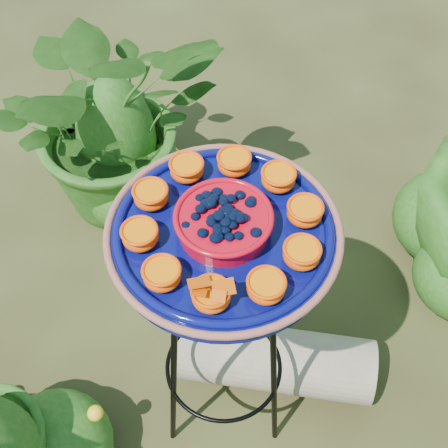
{
  "coord_description": "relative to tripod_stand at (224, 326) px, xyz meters",
  "views": [
    {
      "loc": [
        0.08,
        -0.73,
        1.9
      ],
      "look_at": [
        -0.08,
        -0.03,
        0.95
      ],
      "focal_mm": 50.0,
      "sensor_mm": 36.0,
      "label": 1
    }
  ],
  "objects": [
    {
      "name": "tripod_stand",
      "position": [
        0.0,
        0.0,
        0.0
      ],
      "size": [
        0.39,
        0.39,
        0.88
      ],
      "rotation": [
        0.0,
        0.0,
        0.23
      ],
      "color": "black",
      "rests_on": "ground"
    },
    {
      "name": "feeder_dish",
      "position": [
        0.0,
        -0.0,
        0.39
      ],
      "size": [
        0.54,
        0.54,
        0.11
      ],
      "rotation": [
        0.0,
        0.0,
        0.23
      ],
      "color": "#070B58",
      "rests_on": "tripod_stand"
    },
    {
      "name": "ground_plane",
      "position": [
        0.08,
        0.03,
        -0.54
      ],
      "size": [
        20.0,
        20.0,
        0.0
      ],
      "primitive_type": "plane",
      "color": "black",
      "rests_on": "ground"
    },
    {
      "name": "driftwood_log",
      "position": [
        0.13,
        0.15,
        -0.44
      ],
      "size": [
        0.62,
        0.25,
        0.2
      ],
      "primitive_type": "cylinder",
      "rotation": [
        0.0,
        1.57,
        0.08
      ],
      "color": "tan",
      "rests_on": "ground"
    },
    {
      "name": "shrub_back_left",
      "position": [
        -0.58,
        0.77,
        -0.12
      ],
      "size": [
        0.98,
        0.95,
        0.84
      ],
      "primitive_type": "imported",
      "rotation": [
        0.0,
        0.0,
        0.57
      ],
      "color": "#1D4A13",
      "rests_on": "ground"
    }
  ]
}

